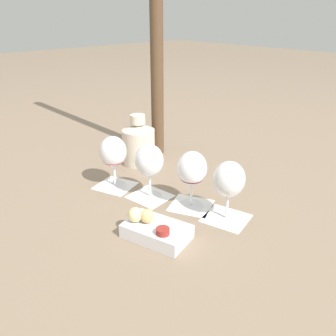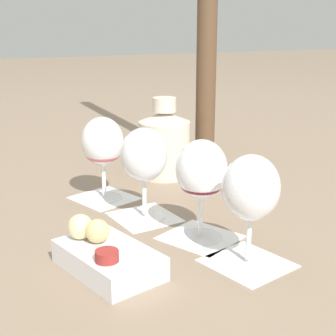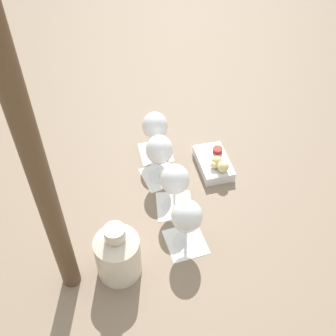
% 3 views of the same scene
% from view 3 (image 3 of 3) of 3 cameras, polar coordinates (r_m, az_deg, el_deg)
% --- Properties ---
extents(ground_plane, '(8.00, 8.00, 0.00)m').
position_cam_3_polar(ground_plane, '(1.25, -0.15, -3.27)').
color(ground_plane, '#7F6B56').
extents(tasting_card_0, '(0.14, 0.13, 0.00)m').
position_cam_3_polar(tasting_card_0, '(1.14, 2.40, -9.95)').
color(tasting_card_0, white).
rests_on(tasting_card_0, ground_plane).
extents(tasting_card_1, '(0.12, 0.11, 0.00)m').
position_cam_3_polar(tasting_card_1, '(1.21, 0.86, -5.12)').
color(tasting_card_1, white).
rests_on(tasting_card_1, ground_plane).
extents(tasting_card_2, '(0.14, 0.14, 0.00)m').
position_cam_3_polar(tasting_card_2, '(1.29, -1.12, -1.09)').
color(tasting_card_2, white).
rests_on(tasting_card_2, ground_plane).
extents(tasting_card_3, '(0.13, 0.13, 0.00)m').
position_cam_3_polar(tasting_card_3, '(1.37, -1.68, 2.16)').
color(tasting_card_3, white).
rests_on(tasting_card_3, ground_plane).
extents(wine_glass_0, '(0.08, 0.08, 0.16)m').
position_cam_3_polar(wine_glass_0, '(1.06, 2.57, -6.80)').
color(wine_glass_0, white).
rests_on(wine_glass_0, tasting_card_0).
extents(wine_glass_1, '(0.08, 0.08, 0.16)m').
position_cam_3_polar(wine_glass_1, '(1.14, 0.92, -1.84)').
color(wine_glass_1, white).
rests_on(wine_glass_1, tasting_card_1).
extents(wine_glass_2, '(0.08, 0.08, 0.16)m').
position_cam_3_polar(wine_glass_2, '(1.22, -1.19, 2.22)').
color(wine_glass_2, white).
rests_on(wine_glass_2, tasting_card_2).
extents(wine_glass_3, '(0.08, 0.08, 0.16)m').
position_cam_3_polar(wine_glass_3, '(1.30, -1.78, 5.45)').
color(wine_glass_3, white).
rests_on(wine_glass_3, tasting_card_3).
extents(ceramic_vase, '(0.11, 0.11, 0.17)m').
position_cam_3_polar(ceramic_vase, '(1.04, -6.83, -11.37)').
color(ceramic_vase, beige).
rests_on(ceramic_vase, ground_plane).
extents(snack_dish, '(0.17, 0.13, 0.07)m').
position_cam_3_polar(snack_dish, '(1.31, 6.31, 0.66)').
color(snack_dish, silver).
rests_on(snack_dish, ground_plane).
extents(umbrella_pole, '(0.04, 0.04, 1.09)m').
position_cam_3_polar(umbrella_pole, '(0.71, -19.94, 8.34)').
color(umbrella_pole, brown).
rests_on(umbrella_pole, ground_plane).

